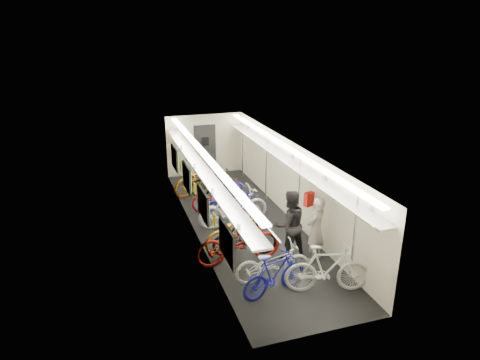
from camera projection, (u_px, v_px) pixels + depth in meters
train_car_shell at (226, 166)px, 12.74m from camera, size 10.00×10.00×10.00m
bicycle_0 at (273, 263)px, 9.81m from camera, size 1.81×0.71×0.93m
bicycle_1 at (274, 275)px, 9.29m from camera, size 1.69×0.84×0.98m
bicycle_2 at (238, 242)px, 10.54m from camera, size 2.19×0.78×1.14m
bicycle_3 at (245, 238)px, 10.89m from camera, size 1.73×0.77×1.01m
bicycle_4 at (235, 230)px, 11.34m from camera, size 2.02×1.29×1.00m
bicycle_5 at (231, 210)px, 12.38m from camera, size 1.90×0.72×1.11m
bicycle_6 at (233, 207)px, 12.58m from camera, size 2.23×0.96×1.14m
bicycle_7 at (228, 201)px, 12.98m from camera, size 2.00×1.14×1.16m
bicycle_8 at (222, 197)px, 13.50m from camera, size 1.98×0.91×1.00m
bicycle_9 at (216, 183)px, 14.61m from camera, size 1.84×0.98×1.07m
bicycle_10 at (201, 179)px, 14.99m from camera, size 2.20×1.32×1.09m
bicycle_11 at (328, 269)px, 9.36m from camera, size 1.98×1.01×1.14m
passenger_near at (316, 230)px, 10.57m from camera, size 0.74×0.65×1.69m
passenger_mid at (289, 225)px, 10.70m from camera, size 0.92×0.73×1.80m
backpack at (309, 199)px, 11.28m from camera, size 0.29×0.21×0.38m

